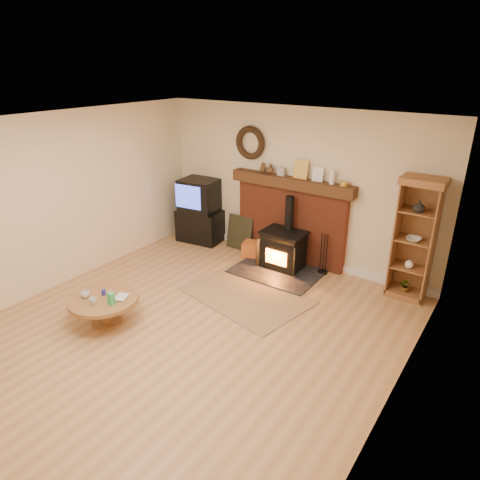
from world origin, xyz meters
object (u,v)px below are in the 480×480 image
Objects in this scene: tv_unit at (200,212)px; curio_cabinet at (415,239)px; wood_stove at (282,251)px; coffee_table at (104,302)px.

curio_cabinet is (3.88, 0.08, 0.33)m from tv_unit.
wood_stove is 1.16× the size of tv_unit.
tv_unit is 1.32× the size of coffee_table.
tv_unit is 3.90m from curio_cabinet.
curio_cabinet is at bearing 1.25° from tv_unit.
tv_unit is (-1.92, 0.20, 0.26)m from wood_stove.
coffee_table is (0.80, -2.95, -0.26)m from tv_unit.
tv_unit is at bearing 105.17° from coffee_table.
coffee_table is (-1.12, -2.75, 0.00)m from wood_stove.
coffee_table is (-3.08, -3.03, -0.59)m from curio_cabinet.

